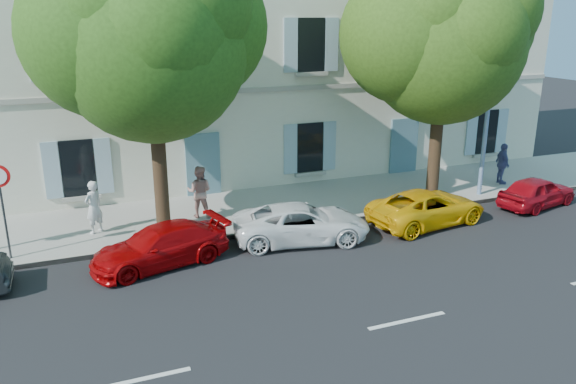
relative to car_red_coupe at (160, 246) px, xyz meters
name	(u,v)px	position (x,y,z in m)	size (l,w,h in m)	color
ground	(331,255)	(4.73, -1.13, -0.56)	(90.00, 90.00, 0.00)	black
sidewalk	(278,206)	(4.73, 3.32, -0.49)	(36.00, 4.50, 0.15)	#A09E96
kerb	(301,226)	(4.73, 1.15, -0.48)	(36.00, 0.16, 0.16)	#9E998E
building	(230,32)	(4.73, 9.07, 5.44)	(28.00, 7.00, 12.00)	beige
car_red_coupe	(160,246)	(0.00, 0.00, 0.00)	(1.57, 3.87, 1.12)	#A00406
car_white_coupe	(302,223)	(4.33, 0.17, 0.02)	(1.93, 4.19, 1.16)	white
car_yellow_supercar	(427,207)	(8.80, 0.04, 0.02)	(1.92, 4.16, 1.16)	#EDAC09
car_red_hatchback	(537,192)	(13.55, 0.08, 0.00)	(1.33, 3.30, 1.13)	#A00914
tree_left	(151,46)	(0.47, 2.35, 5.27)	(5.70, 5.70, 8.83)	#3A2819
tree_right	(443,44)	(10.48, 2.15, 5.15)	(5.63, 5.63, 8.67)	#3A2819
road_sign	(0,192)	(-3.92, 1.64, 1.55)	(0.63, 0.14, 2.71)	#383A3D
street_lamp	(495,72)	(12.31, 1.51, 4.19)	(0.29, 1.73, 8.13)	#7293BF
pedestrian_a	(94,207)	(-1.56, 2.83, 0.43)	(0.61, 0.40, 1.69)	silver
pedestrian_b	(200,192)	(1.83, 3.08, 0.47)	(0.86, 0.67, 1.76)	tan
pedestrian_c	(502,164)	(14.07, 2.52, 0.42)	(0.97, 0.40, 1.66)	#495187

